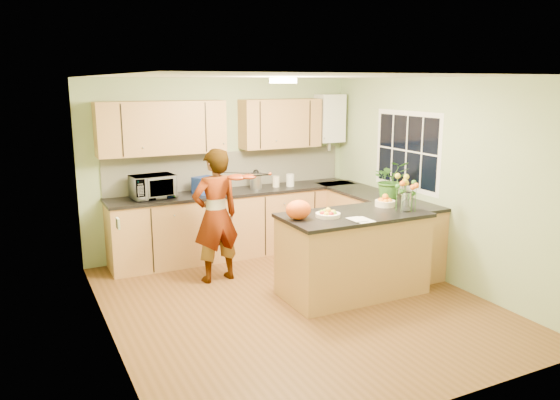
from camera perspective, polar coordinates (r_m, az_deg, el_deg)
name	(u,v)px	position (r m, az deg, el deg)	size (l,w,h in m)	color
floor	(295,303)	(6.28, 1.56, -10.66)	(4.50, 4.50, 0.00)	brown
ceiling	(296,76)	(5.79, 1.71, 12.78)	(4.00, 4.50, 0.02)	silver
wall_back	(222,166)	(7.94, -6.04, 3.52)	(4.00, 0.02, 2.50)	#98AE7C
wall_front	(442,251)	(4.13, 16.54, -5.12)	(4.00, 0.02, 2.50)	#98AE7C
wall_left	(105,214)	(5.29, -17.86, -1.40)	(0.02, 4.50, 2.50)	#98AE7C
wall_right	(437,180)	(7.06, 16.12, 2.01)	(0.02, 4.50, 2.50)	#98AE7C
back_counter	(238,222)	(7.85, -4.46, -2.35)	(3.64, 0.62, 0.94)	#AE8145
right_counter	(374,227)	(7.68, 9.85, -2.84)	(0.62, 2.24, 0.94)	#AE8145
splashback	(229,169)	(7.96, -5.32, 3.20)	(3.60, 0.02, 0.52)	silver
upper_cabinets	(214,126)	(7.65, -6.94, 7.69)	(3.20, 0.34, 0.70)	#AE8145
boiler	(330,118)	(8.47, 5.21, 8.48)	(0.40, 0.30, 0.86)	white
window_right	(407,151)	(7.46, 13.11, 5.04)	(0.01, 1.30, 1.05)	white
light_switch	(118,223)	(4.71, -16.58, -2.36)	(0.02, 0.09, 0.09)	white
ceiling_lamp	(283,80)	(6.05, 0.33, 12.40)	(0.30, 0.30, 0.07)	#FFEABF
peninsula_island	(353,254)	(6.44, 7.62, -5.58)	(1.69, 0.86, 0.97)	#AE8145
fruit_dish	(328,213)	(6.12, 5.04, -1.40)	(0.28, 0.28, 0.10)	#F2DFC2
orange_bowl	(385,201)	(6.73, 10.93, -0.13)	(0.24, 0.24, 0.14)	#F2DFC2
flower_vase	(407,184)	(6.46, 13.14, 1.65)	(0.27, 0.27, 0.49)	silver
orange_bag	(298,210)	(5.97, 1.93, -1.02)	(0.29, 0.24, 0.22)	#E55112
papers	(362,220)	(6.02, 8.56, -2.06)	(0.19, 0.26, 0.01)	white
violinist	(216,216)	(6.75, -6.74, -1.65)	(0.61, 0.40, 1.67)	#D8A284
violin	(237,177)	(6.52, -4.53, 2.39)	(0.55, 0.22, 0.11)	#4B0F04
microwave	(153,187)	(7.38, -13.15, 1.37)	(0.55, 0.38, 0.31)	white
blue_box	(204,185)	(7.58, -7.92, 1.56)	(0.29, 0.21, 0.23)	navy
kettle	(256,180)	(7.83, -2.53, 2.14)	(0.17, 0.17, 0.32)	#B3B2B7
jar_cream	(276,182)	(7.97, -0.43, 1.94)	(0.10, 0.10, 0.16)	#F2DFC2
jar_white	(290,180)	(8.02, 1.07, 2.09)	(0.12, 0.12, 0.18)	white
potted_plant	(390,180)	(7.29, 11.46, 2.11)	(0.46, 0.40, 0.51)	#376F25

